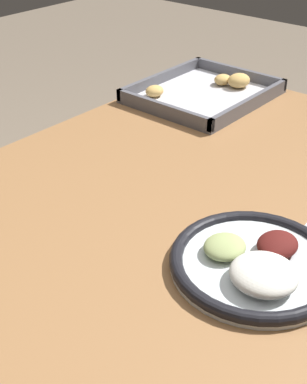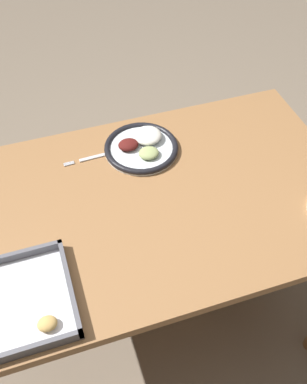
% 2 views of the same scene
% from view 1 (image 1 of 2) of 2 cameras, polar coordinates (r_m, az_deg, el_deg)
% --- Properties ---
extents(dining_table, '(1.27, 0.77, 0.77)m').
position_cam_1_polar(dining_table, '(0.99, 0.46, -6.97)').
color(dining_table, olive).
rests_on(dining_table, ground_plane).
extents(dinner_plate, '(0.25, 0.25, 0.04)m').
position_cam_1_polar(dinner_plate, '(0.79, 10.83, -7.42)').
color(dinner_plate, silver).
rests_on(dinner_plate, dining_table).
extents(baking_tray, '(0.33, 0.28, 0.04)m').
position_cam_1_polar(baking_tray, '(1.37, 5.56, 10.59)').
color(baking_tray, '#595960').
rests_on(baking_tray, dining_table).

